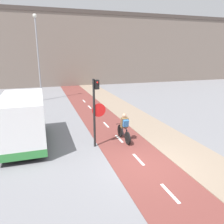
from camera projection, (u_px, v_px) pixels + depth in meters
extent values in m
plane|color=gray|center=(143.00, 165.00, 9.09)|extent=(120.00, 120.00, 0.00)
cube|color=brown|center=(143.00, 165.00, 9.09)|extent=(2.61, 60.00, 0.02)
cube|color=white|center=(170.00, 193.00, 7.25)|extent=(0.12, 1.10, 0.00)
cube|color=white|center=(138.00, 159.00, 9.54)|extent=(0.12, 1.10, 0.00)
cube|color=white|center=(119.00, 139.00, 11.84)|extent=(0.12, 1.10, 0.00)
cube|color=white|center=(106.00, 125.00, 14.13)|extent=(0.12, 1.10, 0.00)
cube|color=white|center=(97.00, 115.00, 16.43)|extent=(0.12, 1.10, 0.00)
cube|color=white|center=(90.00, 107.00, 18.72)|extent=(0.12, 1.10, 0.00)
cube|color=white|center=(84.00, 101.00, 21.02)|extent=(0.12, 1.10, 0.00)
cube|color=gray|center=(194.00, 156.00, 9.83)|extent=(2.40, 60.00, 0.05)
cube|color=slate|center=(66.00, 51.00, 31.69)|extent=(60.00, 5.00, 9.56)
cube|color=#473D38|center=(64.00, 13.00, 30.37)|extent=(60.00, 5.20, 0.50)
cylinder|color=black|center=(94.00, 114.00, 10.50)|extent=(0.11, 0.11, 3.37)
cube|color=black|center=(97.00, 85.00, 10.17)|extent=(0.20, 0.20, 0.44)
sphere|color=red|center=(97.00, 82.00, 10.04)|extent=(0.09, 0.09, 0.09)
cone|color=red|center=(99.00, 110.00, 10.52)|extent=(0.67, 0.01, 0.67)
cone|color=silver|center=(99.00, 110.00, 10.52)|extent=(0.60, 0.02, 0.60)
cylinder|color=gray|center=(39.00, 61.00, 20.50)|extent=(0.14, 0.14, 7.61)
sphere|color=silver|center=(35.00, 16.00, 19.47)|extent=(0.36, 0.36, 0.36)
cylinder|color=black|center=(128.00, 138.00, 11.07)|extent=(0.07, 0.68, 0.68)
cylinder|color=black|center=(120.00, 131.00, 12.09)|extent=(0.07, 0.68, 0.68)
cylinder|color=black|center=(122.00, 130.00, 11.73)|extent=(0.04, 0.71, 0.42)
cylinder|color=black|center=(126.00, 133.00, 11.25)|extent=(0.04, 0.37, 0.45)
cylinder|color=black|center=(124.00, 127.00, 11.51)|extent=(0.04, 1.04, 0.07)
cylinder|color=black|center=(126.00, 137.00, 11.26)|extent=(0.04, 0.43, 0.05)
cylinder|color=black|center=(120.00, 124.00, 11.98)|extent=(0.46, 0.03, 0.03)
cube|color=brown|center=(124.00, 123.00, 11.32)|extent=(0.36, 0.31, 0.59)
sphere|color=tan|center=(124.00, 115.00, 11.26)|extent=(0.22, 0.22, 0.22)
cylinder|color=#232328|center=(123.00, 131.00, 11.38)|extent=(0.04, 0.07, 0.43)
cylinder|color=#232328|center=(126.00, 131.00, 11.44)|extent=(0.04, 0.07, 0.43)
cube|color=#3370B2|center=(126.00, 123.00, 11.15)|extent=(0.28, 0.23, 0.39)
cube|color=white|center=(23.00, 119.00, 10.86)|extent=(2.01, 4.70, 2.24)
cube|color=#33843D|center=(25.00, 136.00, 11.10)|extent=(2.02, 4.71, 0.36)
cube|color=black|center=(25.00, 101.00, 12.89)|extent=(1.81, 0.04, 0.70)
cylinder|color=black|center=(10.00, 130.00, 12.26)|extent=(0.18, 0.70, 0.70)
cylinder|color=black|center=(43.00, 126.00, 12.79)|extent=(0.18, 0.70, 0.70)
cylinder|color=black|center=(1.00, 153.00, 9.45)|extent=(0.18, 0.70, 0.70)
cylinder|color=black|center=(45.00, 147.00, 9.99)|extent=(0.18, 0.70, 0.70)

